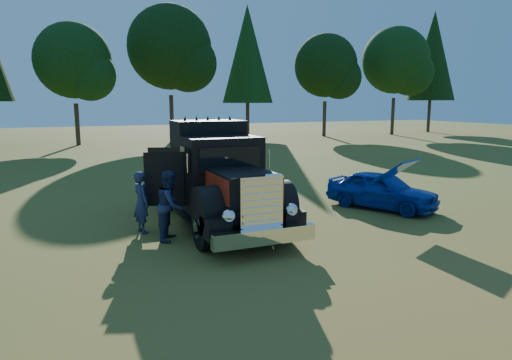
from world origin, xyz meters
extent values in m
plane|color=#375A1A|center=(0.00, 0.00, 0.00)|extent=(120.00, 120.00, 0.00)
cylinder|color=#2D2116|center=(-4.00, 29.50, 1.71)|extent=(0.36, 0.36, 3.42)
sphere|color=black|center=(-4.00, 29.50, 6.84)|extent=(6.08, 6.08, 6.08)
sphere|color=black|center=(-2.86, 28.74, 5.70)|extent=(4.18, 4.18, 4.18)
cylinder|color=#2D2116|center=(4.00, 30.00, 2.07)|extent=(0.36, 0.36, 4.14)
sphere|color=black|center=(4.00, 30.00, 8.28)|extent=(7.36, 7.36, 7.36)
sphere|color=black|center=(5.38, 29.08, 6.90)|extent=(5.06, 5.06, 5.06)
cylinder|color=#2D2116|center=(12.00, 31.50, 2.25)|extent=(0.36, 0.36, 4.50)
cone|color=black|center=(12.00, 31.50, 8.12)|extent=(5.00, 5.00, 9.38)
cylinder|color=#2D2116|center=(20.00, 30.00, 1.80)|extent=(0.36, 0.36, 3.60)
sphere|color=black|center=(20.00, 30.00, 7.20)|extent=(6.40, 6.40, 6.40)
sphere|color=black|center=(21.20, 29.20, 6.00)|extent=(4.40, 4.40, 4.40)
cylinder|color=#2D2116|center=(28.00, 29.00, 1.98)|extent=(0.36, 0.36, 3.96)
sphere|color=black|center=(28.00, 29.00, 7.92)|extent=(7.04, 7.04, 7.04)
sphere|color=black|center=(29.32, 28.12, 6.60)|extent=(4.84, 4.84, 4.84)
cylinder|color=#2D2116|center=(35.00, 31.00, 2.43)|extent=(0.36, 0.36, 4.86)
cone|color=black|center=(35.00, 31.00, 8.78)|extent=(5.40, 5.40, 10.12)
cylinder|color=black|center=(-2.24, -0.82, 0.55)|extent=(0.32, 1.10, 1.10)
cylinder|color=black|center=(-0.14, -0.82, 0.55)|extent=(0.32, 1.10, 1.10)
cylinder|color=black|center=(-2.24, 3.98, 0.55)|extent=(0.32, 1.10, 1.10)
cylinder|color=black|center=(-0.14, 3.98, 0.55)|extent=(0.32, 1.10, 1.10)
cylinder|color=black|center=(-1.91, 3.98, 0.55)|extent=(0.32, 1.10, 1.10)
cylinder|color=black|center=(-0.47, 3.98, 0.55)|extent=(0.32, 1.10, 1.10)
cube|color=black|center=(-1.19, 1.78, 0.62)|extent=(1.60, 6.40, 0.28)
cube|color=white|center=(-1.19, -2.07, 0.55)|extent=(2.50, 0.22, 0.36)
cube|color=white|center=(-1.19, -1.77, 1.25)|extent=(1.05, 0.30, 1.30)
cube|color=black|center=(-1.19, -0.72, 1.30)|extent=(1.35, 1.80, 1.10)
cube|color=maroon|center=(-1.88, -0.72, 1.50)|extent=(0.02, 1.80, 0.60)
cube|color=maroon|center=(-0.50, -0.72, 1.50)|extent=(0.02, 1.80, 0.60)
cylinder|color=black|center=(-2.14, -0.82, 0.95)|extent=(0.55, 1.24, 1.24)
cylinder|color=black|center=(-0.24, -0.82, 0.95)|extent=(0.55, 1.24, 1.24)
sphere|color=white|center=(-1.97, -1.84, 1.05)|extent=(0.32, 0.32, 0.32)
sphere|color=white|center=(-0.41, -1.84, 1.05)|extent=(0.32, 0.32, 0.32)
cube|color=black|center=(-1.19, 0.83, 1.55)|extent=(2.05, 1.30, 2.10)
cube|color=black|center=(-1.19, 0.16, 2.05)|extent=(1.70, 0.05, 0.65)
cube|color=black|center=(-1.19, 2.13, 1.75)|extent=(2.05, 1.30, 2.50)
cube|color=black|center=(-1.19, 3.78, 0.95)|extent=(2.00, 2.00, 0.35)
cube|color=black|center=(-2.73, 1.28, 1.45)|extent=(1.04, 0.46, 1.50)
cube|color=maroon|center=(-2.75, 1.32, 1.30)|extent=(0.80, 0.33, 0.75)
imported|color=#073198|center=(4.51, 1.04, 0.63)|extent=(2.95, 3.97, 1.26)
cube|color=#073198|center=(3.77, -0.49, 1.55)|extent=(1.58, 1.40, 0.67)
imported|color=#202C4C|center=(-3.38, 1.27, 0.85)|extent=(0.55, 0.70, 1.70)
imported|color=#1F3049|center=(-2.79, 0.34, 0.92)|extent=(1.02, 1.11, 1.83)
camera|label=1|loc=(-5.27, -11.11, 3.55)|focal=32.00mm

